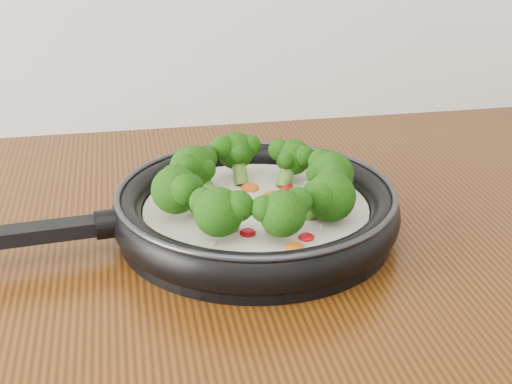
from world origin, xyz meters
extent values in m
cylinder|color=black|center=(0.15, 1.11, 0.91)|extent=(0.33, 0.33, 0.01)
torus|color=black|center=(0.15, 1.11, 0.93)|extent=(0.35, 0.35, 0.03)
torus|color=#2D2D33|center=(0.15, 1.11, 0.95)|extent=(0.34, 0.34, 0.01)
cube|color=black|center=(-0.09, 1.09, 0.93)|extent=(0.19, 0.04, 0.02)
cylinder|color=black|center=(-0.01, 1.10, 0.93)|extent=(0.03, 0.03, 0.03)
cylinder|color=beige|center=(0.15, 1.11, 0.92)|extent=(0.27, 0.27, 0.02)
ellipsoid|color=#AF0810|center=(0.14, 1.12, 0.93)|extent=(0.02, 0.02, 0.01)
ellipsoid|color=#AF0810|center=(0.13, 1.05, 0.93)|extent=(0.02, 0.02, 0.01)
ellipsoid|color=#DB580E|center=(0.15, 1.16, 0.93)|extent=(0.03, 0.03, 0.01)
ellipsoid|color=#AF0810|center=(0.13, 1.13, 0.93)|extent=(0.02, 0.02, 0.01)
ellipsoid|color=#AF0810|center=(0.19, 1.16, 0.93)|extent=(0.02, 0.02, 0.01)
ellipsoid|color=#DB580E|center=(0.06, 1.14, 0.93)|extent=(0.02, 0.02, 0.01)
ellipsoid|color=#AF0810|center=(0.10, 1.16, 0.93)|extent=(0.03, 0.03, 0.01)
ellipsoid|color=#AF0810|center=(0.15, 1.10, 0.93)|extent=(0.02, 0.02, 0.01)
ellipsoid|color=#DB580E|center=(0.17, 1.14, 0.93)|extent=(0.02, 0.02, 0.01)
ellipsoid|color=#AF0810|center=(0.18, 1.03, 0.93)|extent=(0.02, 0.02, 0.01)
ellipsoid|color=#AF0810|center=(0.17, 1.09, 0.93)|extent=(0.01, 0.01, 0.01)
ellipsoid|color=#DB580E|center=(0.14, 1.10, 0.93)|extent=(0.03, 0.03, 0.01)
ellipsoid|color=#AF0810|center=(0.16, 1.10, 0.93)|extent=(0.03, 0.03, 0.01)
ellipsoid|color=#AF0810|center=(0.10, 1.15, 0.93)|extent=(0.02, 0.02, 0.01)
ellipsoid|color=#DB580E|center=(0.11, 1.10, 0.93)|extent=(0.02, 0.02, 0.01)
ellipsoid|color=#AF0810|center=(0.09, 1.16, 0.93)|extent=(0.02, 0.02, 0.01)
ellipsoid|color=#AF0810|center=(0.06, 1.12, 0.93)|extent=(0.02, 0.02, 0.01)
ellipsoid|color=#DB580E|center=(0.17, 1.01, 0.93)|extent=(0.02, 0.02, 0.01)
ellipsoid|color=white|center=(0.07, 1.17, 0.93)|extent=(0.01, 0.01, 0.00)
ellipsoid|color=white|center=(0.22, 1.17, 0.93)|extent=(0.01, 0.01, 0.00)
ellipsoid|color=white|center=(0.11, 1.13, 0.93)|extent=(0.01, 0.01, 0.00)
ellipsoid|color=white|center=(0.12, 1.10, 0.93)|extent=(0.01, 0.01, 0.00)
ellipsoid|color=white|center=(0.13, 1.13, 0.93)|extent=(0.01, 0.01, 0.00)
ellipsoid|color=white|center=(0.14, 1.14, 0.93)|extent=(0.01, 0.01, 0.00)
ellipsoid|color=white|center=(0.19, 1.08, 0.93)|extent=(0.01, 0.01, 0.00)
ellipsoid|color=white|center=(0.08, 1.02, 0.93)|extent=(0.01, 0.01, 0.00)
ellipsoid|color=white|center=(0.24, 1.09, 0.93)|extent=(0.01, 0.01, 0.00)
ellipsoid|color=white|center=(0.15, 1.11, 0.93)|extent=(0.01, 0.01, 0.00)
ellipsoid|color=white|center=(0.23, 1.17, 0.93)|extent=(0.01, 0.01, 0.00)
ellipsoid|color=white|center=(0.14, 1.13, 0.93)|extent=(0.01, 0.01, 0.00)
ellipsoid|color=white|center=(0.21, 1.05, 0.93)|extent=(0.01, 0.01, 0.00)
ellipsoid|color=white|center=(0.17, 1.09, 0.93)|extent=(0.01, 0.01, 0.00)
ellipsoid|color=white|center=(0.25, 1.14, 0.93)|extent=(0.01, 0.01, 0.00)
ellipsoid|color=white|center=(0.07, 1.19, 0.93)|extent=(0.01, 0.01, 0.00)
ellipsoid|color=white|center=(0.15, 1.11, 0.93)|extent=(0.01, 0.01, 0.00)
ellipsoid|color=white|center=(0.23, 1.15, 0.93)|extent=(0.01, 0.01, 0.00)
ellipsoid|color=white|center=(0.18, 1.19, 0.93)|extent=(0.01, 0.01, 0.00)
ellipsoid|color=white|center=(0.17, 1.08, 0.93)|extent=(0.00, 0.01, 0.00)
ellipsoid|color=white|center=(0.09, 1.03, 0.93)|extent=(0.01, 0.01, 0.00)
ellipsoid|color=white|center=(0.16, 1.11, 0.93)|extent=(0.01, 0.01, 0.00)
ellipsoid|color=white|center=(0.16, 1.12, 0.93)|extent=(0.01, 0.01, 0.00)
ellipsoid|color=white|center=(0.19, 1.14, 0.93)|extent=(0.01, 0.01, 0.00)
cylinder|color=olive|center=(0.22, 1.12, 0.95)|extent=(0.03, 0.02, 0.04)
sphere|color=black|center=(0.24, 1.12, 0.96)|extent=(0.05, 0.05, 0.05)
sphere|color=black|center=(0.23, 1.14, 0.97)|extent=(0.03, 0.03, 0.03)
sphere|color=black|center=(0.23, 1.10, 0.97)|extent=(0.03, 0.03, 0.03)
sphere|color=black|center=(0.22, 1.12, 0.96)|extent=(0.03, 0.03, 0.02)
cylinder|color=olive|center=(0.19, 1.17, 0.95)|extent=(0.03, 0.03, 0.03)
sphere|color=black|center=(0.21, 1.18, 0.96)|extent=(0.05, 0.05, 0.04)
sphere|color=black|center=(0.19, 1.19, 0.97)|extent=(0.03, 0.03, 0.03)
sphere|color=black|center=(0.22, 1.17, 0.97)|extent=(0.03, 0.03, 0.02)
sphere|color=black|center=(0.19, 1.17, 0.96)|extent=(0.02, 0.02, 0.02)
cylinder|color=olive|center=(0.14, 1.18, 0.95)|extent=(0.02, 0.04, 0.04)
sphere|color=black|center=(0.14, 1.20, 0.97)|extent=(0.05, 0.05, 0.05)
sphere|color=black|center=(0.12, 1.20, 0.97)|extent=(0.03, 0.03, 0.03)
sphere|color=black|center=(0.16, 1.20, 0.97)|extent=(0.03, 0.03, 0.03)
sphere|color=black|center=(0.14, 1.19, 0.97)|extent=(0.02, 0.02, 0.02)
cylinder|color=olive|center=(0.10, 1.16, 0.94)|extent=(0.03, 0.03, 0.03)
sphere|color=black|center=(0.09, 1.17, 0.96)|extent=(0.06, 0.06, 0.05)
sphere|color=black|center=(0.08, 1.15, 0.97)|extent=(0.04, 0.04, 0.03)
sphere|color=black|center=(0.10, 1.18, 0.97)|extent=(0.03, 0.03, 0.03)
sphere|color=black|center=(0.10, 1.16, 0.96)|extent=(0.03, 0.03, 0.03)
cylinder|color=olive|center=(0.08, 1.10, 0.95)|extent=(0.04, 0.02, 0.04)
sphere|color=black|center=(0.06, 1.10, 0.97)|extent=(0.06, 0.06, 0.05)
sphere|color=black|center=(0.07, 1.08, 0.97)|extent=(0.03, 0.03, 0.03)
sphere|color=black|center=(0.06, 1.12, 0.97)|extent=(0.03, 0.03, 0.03)
sphere|color=black|center=(0.08, 1.10, 0.97)|extent=(0.03, 0.03, 0.03)
cylinder|color=olive|center=(0.11, 1.06, 0.95)|extent=(0.03, 0.04, 0.04)
sphere|color=black|center=(0.10, 1.04, 0.96)|extent=(0.05, 0.05, 0.05)
sphere|color=black|center=(0.12, 1.04, 0.97)|extent=(0.03, 0.03, 0.03)
sphere|color=black|center=(0.08, 1.06, 0.97)|extent=(0.03, 0.03, 0.03)
sphere|color=black|center=(0.11, 1.06, 0.97)|extent=(0.03, 0.03, 0.02)
cylinder|color=olive|center=(0.16, 1.04, 0.95)|extent=(0.02, 0.04, 0.04)
sphere|color=black|center=(0.16, 1.03, 0.97)|extent=(0.05, 0.05, 0.05)
sphere|color=black|center=(0.18, 1.03, 0.97)|extent=(0.03, 0.03, 0.03)
sphere|color=black|center=(0.14, 1.03, 0.97)|extent=(0.03, 0.03, 0.03)
sphere|color=black|center=(0.16, 1.04, 0.97)|extent=(0.03, 0.03, 0.02)
cylinder|color=olive|center=(0.20, 1.07, 0.95)|extent=(0.04, 0.03, 0.04)
sphere|color=black|center=(0.22, 1.06, 0.96)|extent=(0.06, 0.06, 0.05)
sphere|color=black|center=(0.23, 1.08, 0.97)|extent=(0.04, 0.04, 0.03)
sphere|color=black|center=(0.20, 1.05, 0.97)|extent=(0.03, 0.03, 0.03)
sphere|color=black|center=(0.20, 1.07, 0.96)|extent=(0.03, 0.03, 0.03)
camera|label=1|loc=(0.01, 0.39, 1.28)|focal=51.86mm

